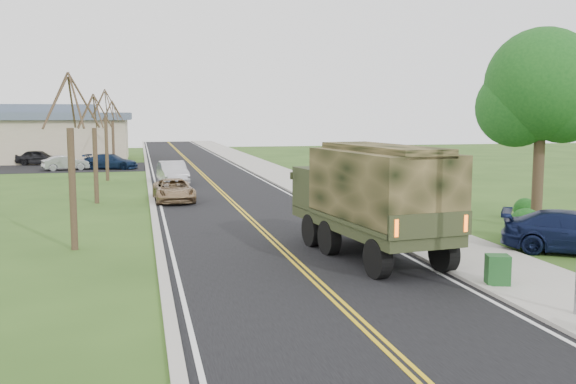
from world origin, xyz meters
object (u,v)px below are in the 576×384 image
object	(u,v)px
military_truck	(372,193)
sedan_silver	(173,173)
suv_champagne	(174,190)
utility_box_near	(498,270)

from	to	relation	value
military_truck	sedan_silver	distance (m)	24.69
suv_champagne	utility_box_near	world-z (taller)	suv_champagne
military_truck	suv_champagne	size ratio (longest dim) A/B	1.74
suv_champagne	utility_box_near	distance (m)	20.93
suv_champagne	sedan_silver	size ratio (longest dim) A/B	0.95
military_truck	sedan_silver	xyz separation A→B (m)	(-5.18, 24.11, -1.36)
utility_box_near	military_truck	bearing A→B (deg)	131.88
suv_champagne	sedan_silver	xyz separation A→B (m)	(0.39, 8.86, 0.15)
sedan_silver	utility_box_near	bearing A→B (deg)	-81.13
sedan_silver	utility_box_near	distance (m)	29.26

